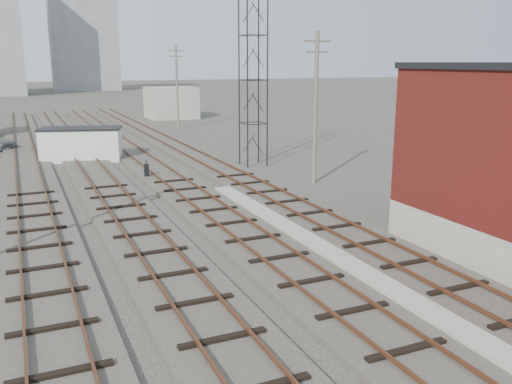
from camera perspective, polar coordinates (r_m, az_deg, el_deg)
ground at (r=61.48m, az=-14.55°, el=6.35°), size 320.00×320.00×0.00m
track_right at (r=41.76m, az=-6.28°, el=3.63°), size 3.20×90.00×0.39m
track_mid_right at (r=40.76m, az=-11.65°, el=3.19°), size 3.20×90.00×0.39m
track_mid_left at (r=40.13m, az=-17.24°, el=2.69°), size 3.20×90.00×0.39m
track_left at (r=39.89m, az=-22.94°, el=2.16°), size 3.20×90.00×0.39m
platform_curb at (r=19.01m, az=11.46°, el=-8.71°), size 0.90×28.00×0.26m
lattice_tower at (r=38.46m, az=-0.31°, el=13.94°), size 1.60×1.60×15.00m
utility_pole_right_a at (r=32.74m, az=6.30°, el=9.19°), size 1.80×0.24×9.00m
utility_pole_right_b at (r=60.55m, az=-8.32°, el=11.10°), size 1.80×0.24×9.00m
apartment_right at (r=151.41m, az=-17.72°, el=15.12°), size 16.00×12.00×26.00m
shed_right at (r=72.93m, az=-8.93°, el=9.27°), size 6.00×6.00×4.00m
switch_stand at (r=34.86m, az=-11.45°, el=2.21°), size 0.28×0.28×1.17m
site_trailer at (r=42.67m, az=-17.92°, el=4.83°), size 6.38×4.12×2.48m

